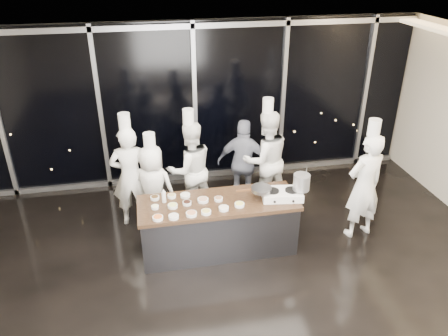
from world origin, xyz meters
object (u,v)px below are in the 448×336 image
at_px(stock_pot, 301,182).
at_px(chef_left, 153,187).
at_px(frying_pan, 261,189).
at_px(demo_counter, 218,225).
at_px(guest, 244,163).
at_px(chef_side, 364,185).
at_px(chef_far_left, 130,176).
at_px(chef_right, 265,159).
at_px(stove, 282,194).
at_px(chef_center, 190,169).

xyz_separation_m(stock_pot, chef_left, (-2.23, 1.00, -0.39)).
height_order(frying_pan, stock_pot, stock_pot).
bearing_deg(demo_counter, chef_left, 137.51).
distance_m(guest, chef_side, 2.15).
bearing_deg(chef_side, frying_pan, -11.77).
xyz_separation_m(demo_counter, chef_far_left, (-1.32, 1.05, 0.47)).
bearing_deg(frying_pan, stock_pot, -0.21).
bearing_deg(chef_right, frying_pan, 62.81).
height_order(stock_pot, chef_far_left, chef_far_left).
bearing_deg(stove, chef_center, 143.14).
height_order(stock_pot, chef_left, chef_left).
xyz_separation_m(demo_counter, chef_right, (1.10, 1.20, 0.49)).
distance_m(frying_pan, guest, 1.36).
xyz_separation_m(frying_pan, guest, (0.06, 1.34, -0.23)).
height_order(stock_pot, guest, guest).
height_order(demo_counter, frying_pan, frying_pan).
xyz_separation_m(frying_pan, chef_center, (-0.94, 1.21, -0.17)).
height_order(demo_counter, chef_center, chef_center).
xyz_separation_m(stock_pot, chef_right, (-0.18, 1.33, -0.23)).
xyz_separation_m(chef_far_left, chef_left, (0.36, -0.18, -0.15)).
xyz_separation_m(chef_left, chef_right, (2.05, 0.33, 0.16)).
distance_m(frying_pan, chef_left, 1.88).
bearing_deg(guest, chef_far_left, 28.53).
bearing_deg(chef_right, chef_left, 1.25).
distance_m(demo_counter, stove, 1.12).
height_order(chef_far_left, chef_right, chef_right).
xyz_separation_m(demo_counter, chef_center, (-0.28, 1.17, 0.44)).
bearing_deg(demo_counter, chef_center, 103.47).
distance_m(stove, chef_far_left, 2.57).
xyz_separation_m(stove, chef_far_left, (-2.31, 1.14, -0.04)).
distance_m(demo_counter, frying_pan, 0.90).
distance_m(stock_pot, chef_side, 1.15).
bearing_deg(guest, chef_center, 28.98).
bearing_deg(stove, chef_far_left, 161.57).
height_order(stove, chef_side, chef_side).
distance_m(stock_pot, chef_left, 2.48).
height_order(guest, chef_right, chef_right).
distance_m(frying_pan, chef_side, 1.75).
relative_size(demo_counter, chef_far_left, 1.21).
relative_size(chef_far_left, chef_side, 0.98).
xyz_separation_m(stove, chef_center, (-1.27, 1.26, -0.07)).
distance_m(chef_far_left, chef_side, 3.88).
distance_m(chef_center, chef_right, 1.38).
relative_size(chef_left, chef_center, 0.87).
relative_size(stock_pot, guest, 0.15).
bearing_deg(guest, chef_side, 162.96).
bearing_deg(stock_pot, chef_side, 4.58).
bearing_deg(stove, chef_right, 93.14).
relative_size(stove, chef_center, 0.33).
xyz_separation_m(frying_pan, chef_side, (1.74, 0.00, -0.13)).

